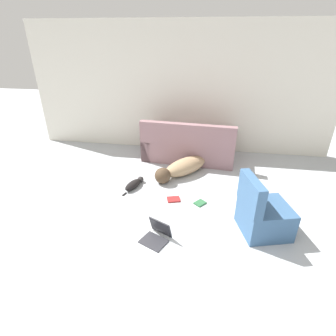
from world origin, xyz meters
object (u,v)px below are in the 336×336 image
Objects in this scene: book_green at (200,203)px; side_chair at (262,214)px; cat at (134,184)px; book_red at (174,199)px; couch at (189,146)px; dog at (182,168)px; laptop_open at (158,233)px.

side_chair is (0.84, -0.51, 0.26)m from book_green.
book_red is (0.74, -0.29, -0.05)m from cat.
couch reaches higher than dog.
dog reaches higher than cat.
cat is at bearing 164.34° from book_green.
dog is 5.58× the size of book_green.
dog is 2.14× the size of cat.
dog is 2.81× the size of laptop_open.
laptop_open is (0.66, -1.21, 0.02)m from cat.
dog is at bearing 24.92° from side_chair.
couch is 8.92× the size of book_green.
book_red is (0.08, 0.92, -0.07)m from laptop_open.
side_chair is at bearing 122.49° from couch.
cat reaches higher than book_red.
dog is 5.05× the size of book_red.
laptop_open is at bearing -131.16° from cat.
couch is 1.60× the size of dog.
book_green is (0.51, 0.88, -0.07)m from laptop_open.
dog is 1.01m from book_green.
book_green is (0.33, -1.68, -0.27)m from couch.
cat is at bearing -12.35° from dog.
cat is 2.19m from side_chair.
couch is 8.07× the size of book_red.
side_chair reaches higher than cat.
couch reaches higher than laptop_open.
couch reaches higher than cat.
dog is (-0.06, -0.76, -0.13)m from couch.
book_red is at bearing -91.10° from cat.
laptop_open is (-0.12, -1.80, -0.07)m from dog.
dog reaches higher than book_green.
dog is at bearing 87.53° from book_red.
couch reaches higher than book_red.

